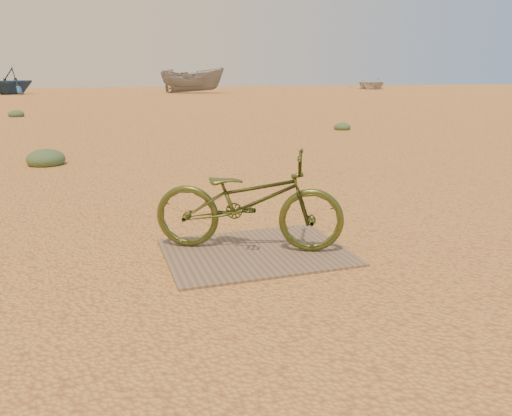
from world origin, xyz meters
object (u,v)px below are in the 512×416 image
object	(u,v)px
plywood_board	(256,252)
boat_far_left	(10,81)
bicycle	(249,201)
boat_mid_right	(192,80)
boat_far_right	(371,84)

from	to	relation	value
plywood_board	boat_far_left	world-z (taller)	boat_far_left
boat_far_left	bicycle	bearing A→B (deg)	-33.30
plywood_board	bicycle	world-z (taller)	bicycle
boat_far_left	boat_mid_right	bearing A→B (deg)	39.80
boat_mid_right	boat_far_right	xyz separation A→B (m)	(20.52, 5.79, -0.47)
plywood_board	boat_mid_right	bearing A→B (deg)	79.64
bicycle	boat_far_left	distance (m)	40.87
bicycle	boat_mid_right	world-z (taller)	boat_mid_right
plywood_board	boat_far_right	bearing A→B (deg)	58.16
plywood_board	boat_mid_right	size ratio (longest dim) A/B	0.30
bicycle	boat_far_right	distance (m)	52.23
boat_far_left	boat_far_right	bearing A→B (deg)	53.43
boat_mid_right	boat_far_right	bearing A→B (deg)	-51.51
bicycle	boat_mid_right	distance (m)	39.18
boat_far_left	boat_mid_right	world-z (taller)	same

